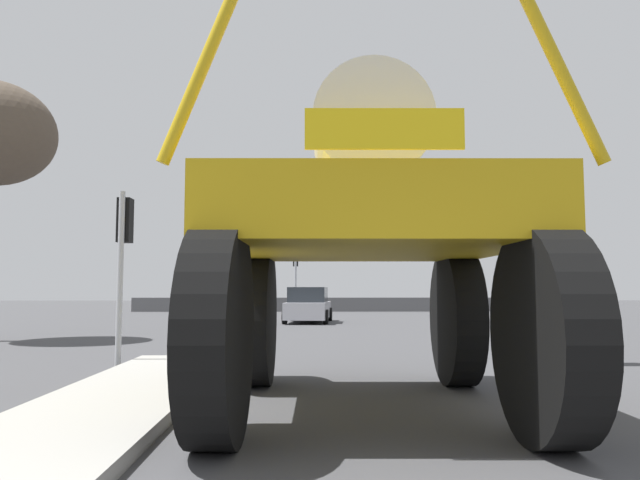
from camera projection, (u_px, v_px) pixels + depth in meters
The scene contains 9 objects.
ground_plane at pixel (340, 334), 19.28m from camera, with size 120.00×120.00×0.00m, color #424244.
median_island at pixel (106, 407), 6.85m from camera, with size 1.72×9.55×0.15m, color #9E9B93.
oversize_sprayer at pixel (366, 241), 7.26m from camera, with size 4.11×5.60×4.74m.
sedan_ahead at pixel (308, 306), 26.05m from camera, with size 2.22×4.26×1.52m.
traffic_signal_near_left at pixel (124, 239), 11.30m from camera, with size 0.24×0.54×3.23m.
traffic_signal_near_right at pixel (555, 228), 11.54m from camera, with size 0.24×0.54×3.55m.
traffic_signal_far_left at pixel (218, 257), 27.92m from camera, with size 0.24×0.55×3.98m.
traffic_signal_far_right at pixel (296, 266), 27.99m from camera, with size 0.24×0.55×3.43m.
roadside_barrier at pixel (322, 305), 39.03m from camera, with size 24.42×0.24×0.90m, color #59595B.
Camera 1 is at (-1.18, -1.44, 1.41)m, focal length 33.86 mm.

